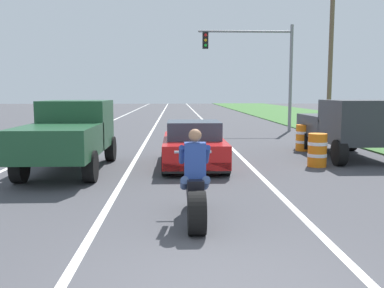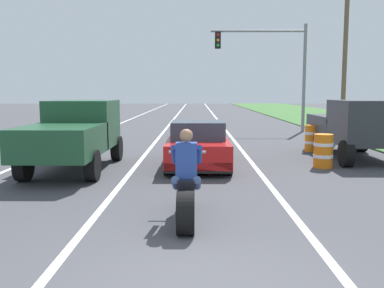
# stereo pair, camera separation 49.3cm
# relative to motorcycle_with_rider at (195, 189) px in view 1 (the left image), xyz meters

# --- Properties ---
(lane_stripe_left_solid) EXTENTS (0.14, 120.00, 0.01)m
(lane_stripe_left_solid) POSITION_rel_motorcycle_with_rider_xyz_m (-5.26, 17.39, -0.59)
(lane_stripe_left_solid) COLOR white
(lane_stripe_left_solid) RESTS_ON ground
(lane_stripe_right_solid) EXTENTS (0.14, 120.00, 0.01)m
(lane_stripe_right_solid) POSITION_rel_motorcycle_with_rider_xyz_m (1.94, 17.39, -0.59)
(lane_stripe_right_solid) COLOR white
(lane_stripe_right_solid) RESTS_ON ground
(lane_stripe_centre_dashed) EXTENTS (0.14, 120.00, 0.01)m
(lane_stripe_centre_dashed) POSITION_rel_motorcycle_with_rider_xyz_m (-1.66, 17.39, -0.59)
(lane_stripe_centre_dashed) COLOR white
(lane_stripe_centre_dashed) RESTS_ON ground
(motorcycle_with_rider) EXTENTS (0.70, 2.21, 1.62)m
(motorcycle_with_rider) POSITION_rel_motorcycle_with_rider_xyz_m (0.00, 0.00, 0.00)
(motorcycle_with_rider) COLOR black
(motorcycle_with_rider) RESTS_ON ground
(sports_car_red) EXTENTS (1.84, 4.30, 1.37)m
(sports_car_red) POSITION_rel_motorcycle_with_rider_xyz_m (0.22, 5.78, 0.04)
(sports_car_red) COLOR red
(sports_car_red) RESTS_ON ground
(pickup_truck_left_lane_dark_green) EXTENTS (2.02, 4.80, 1.98)m
(pickup_truck_left_lane_dark_green) POSITION_rel_motorcycle_with_rider_xyz_m (-3.30, 5.06, 0.51)
(pickup_truck_left_lane_dark_green) COLOR #1E4C2D
(pickup_truck_left_lane_dark_green) RESTS_ON ground
(pickup_truck_right_shoulder_dark_grey) EXTENTS (2.02, 4.80, 1.98)m
(pickup_truck_right_shoulder_dark_grey) POSITION_rel_motorcycle_with_rider_xyz_m (5.54, 7.31, 0.51)
(pickup_truck_right_shoulder_dark_grey) COLOR #2D3035
(pickup_truck_right_shoulder_dark_grey) RESTS_ON ground
(traffic_light_mast_near) EXTENTS (5.36, 0.34, 6.00)m
(traffic_light_mast_near) POSITION_rel_motorcycle_with_rider_xyz_m (4.57, 17.22, 3.45)
(traffic_light_mast_near) COLOR gray
(traffic_light_mast_near) RESTS_ON ground
(utility_pole_roadside) EXTENTS (0.24, 0.24, 8.91)m
(utility_pole_roadside) POSITION_rel_motorcycle_with_rider_xyz_m (8.11, 16.10, 3.86)
(utility_pole_roadside) COLOR brown
(utility_pole_roadside) RESTS_ON ground
(construction_barrel_nearest) EXTENTS (0.58, 0.58, 1.00)m
(construction_barrel_nearest) POSITION_rel_motorcycle_with_rider_xyz_m (3.94, 5.47, -0.09)
(construction_barrel_nearest) COLOR orange
(construction_barrel_nearest) RESTS_ON ground
(construction_barrel_mid) EXTENTS (0.58, 0.58, 1.00)m
(construction_barrel_mid) POSITION_rel_motorcycle_with_rider_xyz_m (4.57, 8.96, -0.09)
(construction_barrel_mid) COLOR orange
(construction_barrel_mid) RESTS_ON ground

